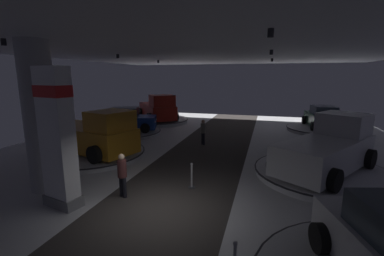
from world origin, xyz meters
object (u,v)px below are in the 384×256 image
at_px(display_platform_mid_right, 323,173).
at_px(visitor_walking_far, 122,173).
at_px(pickup_truck_mid_left, 93,135).
at_px(visitor_walking_near, 203,130).
at_px(pickup_truck_mid_right, 328,148).
at_px(display_car_far_left, 126,120).
at_px(pickup_truck_deep_left, 158,109).
at_px(display_car_deep_right, 322,118).
at_px(display_platform_deep_right, 321,129).
at_px(display_platform_far_left, 127,132).
at_px(column_left, 40,117).
at_px(brand_sign_pylon, 57,137).
at_px(display_platform_deep_left, 157,120).
at_px(display_platform_mid_left, 91,154).

relative_size(display_platform_mid_right, visitor_walking_far, 3.57).
xyz_separation_m(pickup_truck_mid_left, visitor_walking_near, (4.88, 4.16, -0.31)).
distance_m(pickup_truck_mid_right, visitor_walking_far, 8.53).
bearing_deg(display_car_far_left, visitor_walking_near, -13.00).
distance_m(pickup_truck_deep_left, pickup_truck_mid_right, 15.70).
xyz_separation_m(display_car_deep_right, pickup_truck_mid_left, (-12.79, -10.65, 0.16)).
xyz_separation_m(pickup_truck_mid_right, visitor_walking_near, (-6.36, 3.61, -0.32)).
bearing_deg(display_platform_deep_right, pickup_truck_mid_left, -140.13).
bearing_deg(display_platform_far_left, column_left, -78.56).
relative_size(display_platform_mid_right, pickup_truck_mid_left, 1.00).
relative_size(display_platform_deep_right, visitor_walking_near, 3.26).
height_order(brand_sign_pylon, display_platform_mid_right, brand_sign_pylon).
relative_size(display_platform_deep_left, display_platform_mid_left, 1.00).
height_order(brand_sign_pylon, pickup_truck_mid_left, brand_sign_pylon).
xyz_separation_m(display_platform_far_left, visitor_walking_near, (6.11, -1.43, 0.75)).
bearing_deg(display_platform_deep_right, display_platform_mid_left, -141.04).
bearing_deg(display_platform_mid_right, display_platform_far_left, 156.63).
bearing_deg(column_left, display_platform_deep_left, 96.87).
xyz_separation_m(pickup_truck_deep_left, display_platform_far_left, (-0.35, -4.95, -1.13)).
height_order(display_platform_far_left, pickup_truck_mid_left, pickup_truck_mid_left).
xyz_separation_m(brand_sign_pylon, visitor_walking_near, (2.60, 9.00, -1.43)).
relative_size(brand_sign_pylon, display_platform_mid_left, 0.80).
relative_size(display_car_deep_right, pickup_truck_mid_left, 0.77).
relative_size(brand_sign_pylon, display_car_deep_right, 1.04).
bearing_deg(pickup_truck_mid_left, visitor_walking_near, 40.42).
bearing_deg(visitor_walking_far, display_platform_far_left, 118.66).
relative_size(display_car_deep_right, display_platform_mid_left, 0.77).
distance_m(pickup_truck_mid_left, visitor_walking_near, 6.42).
bearing_deg(column_left, display_platform_deep_right, 50.26).
distance_m(display_platform_far_left, pickup_truck_mid_left, 5.82).
bearing_deg(display_platform_far_left, display_car_deep_right, 19.85).
bearing_deg(brand_sign_pylon, display_car_deep_right, 55.86).
xyz_separation_m(display_car_deep_right, display_platform_mid_left, (-13.10, -10.56, -0.90)).
distance_m(column_left, pickup_truck_deep_left, 14.56).
xyz_separation_m(display_platform_far_left, pickup_truck_mid_right, (12.47, -5.04, 1.07)).
relative_size(pickup_truck_deep_left, display_car_deep_right, 1.25).
bearing_deg(pickup_truck_mid_right, visitor_walking_near, 150.38).
height_order(display_platform_deep_left, display_platform_far_left, display_platform_deep_left).
relative_size(brand_sign_pylon, display_platform_mid_right, 0.80).
distance_m(brand_sign_pylon, pickup_truck_mid_left, 5.47).
bearing_deg(brand_sign_pylon, display_platform_deep_right, 55.92).
height_order(pickup_truck_mid_right, display_car_deep_right, pickup_truck_mid_right).
bearing_deg(pickup_truck_deep_left, display_platform_mid_left, -86.89).
bearing_deg(display_car_far_left, brand_sign_pylon, -71.22).
xyz_separation_m(pickup_truck_deep_left, visitor_walking_near, (5.76, -6.37, -0.38)).
bearing_deg(brand_sign_pylon, pickup_truck_mid_right, 31.02).
distance_m(display_platform_far_left, visitor_walking_far, 10.65).
xyz_separation_m(display_platform_deep_right, pickup_truck_mid_left, (-12.78, -10.68, 1.05)).
xyz_separation_m(display_car_far_left, visitor_walking_far, (5.12, -9.31, -0.14)).
bearing_deg(display_platform_deep_left, display_car_far_left, -91.95).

